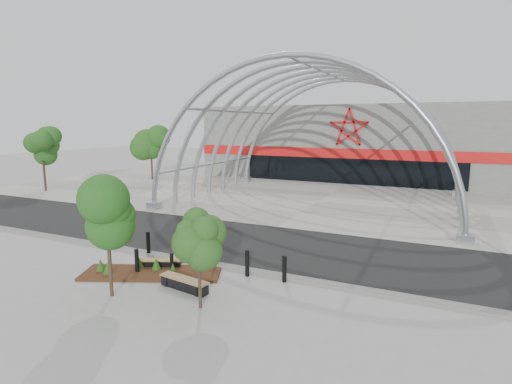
# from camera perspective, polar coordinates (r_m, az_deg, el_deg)

# --- Properties ---
(ground) EXTENTS (140.00, 140.00, 0.00)m
(ground) POSITION_cam_1_polar(r_m,az_deg,el_deg) (17.87, -5.51, -10.24)
(ground) COLOR #999994
(ground) RESTS_ON ground
(road) EXTENTS (140.00, 7.00, 0.02)m
(road) POSITION_cam_1_polar(r_m,az_deg,el_deg) (20.80, -0.59, -7.26)
(road) COLOR black
(road) RESTS_ON ground
(forecourt) EXTENTS (60.00, 17.00, 0.04)m
(forecourt) POSITION_cam_1_polar(r_m,az_deg,el_deg) (31.73, 8.81, -1.39)
(forecourt) COLOR #9B958C
(forecourt) RESTS_ON ground
(kerb) EXTENTS (60.00, 0.50, 0.12)m
(kerb) POSITION_cam_1_polar(r_m,az_deg,el_deg) (17.65, -5.94, -10.31)
(kerb) COLOR slate
(kerb) RESTS_ON ground
(arena_building) EXTENTS (34.00, 15.24, 8.00)m
(arena_building) POSITION_cam_1_polar(r_m,az_deg,el_deg) (48.69, 14.92, 6.97)
(arena_building) COLOR slate
(arena_building) RESTS_ON ground
(vault_canopy) EXTENTS (20.80, 15.80, 20.36)m
(vault_canopy) POSITION_cam_1_polar(r_m,az_deg,el_deg) (31.73, 8.81, -1.39)
(vault_canopy) COLOR #A1A5AC
(vault_canopy) RESTS_ON ground
(planting_bed) EXTENTS (5.81, 3.77, 0.59)m
(planting_bed) POSITION_cam_1_polar(r_m,az_deg,el_deg) (17.23, -14.91, -10.82)
(planting_bed) COLOR #36190D
(planting_bed) RESTS_ON ground
(street_tree_0) EXTENTS (1.81, 1.81, 4.13)m
(street_tree_0) POSITION_cam_1_polar(r_m,az_deg,el_deg) (14.79, -20.55, -3.09)
(street_tree_0) COLOR #342818
(street_tree_0) RESTS_ON ground
(street_tree_1) EXTENTS (1.38, 1.38, 3.26)m
(street_tree_1) POSITION_cam_1_polar(r_m,az_deg,el_deg) (13.23, -8.19, -6.86)
(street_tree_1) COLOR #331F1A
(street_tree_1) RESTS_ON ground
(bench_0) EXTENTS (1.87, 1.16, 0.39)m
(bench_0) POSITION_cam_1_polar(r_m,az_deg,el_deg) (17.79, -13.64, -9.93)
(bench_0) COLOR black
(bench_0) RESTS_ON ground
(bench_1) EXTENTS (2.16, 0.80, 0.44)m
(bench_1) POSITION_cam_1_polar(r_m,az_deg,el_deg) (15.45, -10.21, -12.80)
(bench_1) COLOR black
(bench_1) RESTS_ON ground
(bollard_0) EXTENTS (0.17, 0.17, 1.06)m
(bollard_0) POSITION_cam_1_polar(r_m,az_deg,el_deg) (17.26, -16.65, -9.50)
(bollard_0) COLOR black
(bollard_0) RESTS_ON ground
(bollard_1) EXTENTS (0.18, 0.18, 1.14)m
(bollard_1) POSITION_cam_1_polar(r_m,az_deg,el_deg) (19.44, -15.15, -7.12)
(bollard_1) COLOR black
(bollard_1) RESTS_ON ground
(bollard_2) EXTENTS (0.15, 0.15, 0.92)m
(bollard_2) POSITION_cam_1_polar(r_m,az_deg,el_deg) (16.87, -11.93, -9.99)
(bollard_2) COLOR black
(bollard_2) RESTS_ON ground
(bollard_3) EXTENTS (0.17, 0.17, 1.07)m
(bollard_3) POSITION_cam_1_polar(r_m,az_deg,el_deg) (16.34, -1.26, -10.16)
(bollard_3) COLOR black
(bollard_3) RESTS_ON ground
(bollard_4) EXTENTS (0.17, 0.17, 1.06)m
(bollard_4) POSITION_cam_1_polar(r_m,az_deg,el_deg) (15.81, 4.09, -10.89)
(bollard_4) COLOR black
(bollard_4) RESTS_ON ground
(bg_tree_0) EXTENTS (3.00, 3.00, 6.45)m
(bg_tree_0) POSITION_cam_1_polar(r_m,az_deg,el_deg) (44.78, -14.83, 7.59)
(bg_tree_0) COLOR black
(bg_tree_0) RESTS_ON ground
(bg_tree_2) EXTENTS (2.55, 2.55, 5.38)m
(bg_tree_2) POSITION_cam_1_polar(r_m,az_deg,el_deg) (40.80, -28.24, 5.48)
(bg_tree_2) COLOR black
(bg_tree_2) RESTS_ON ground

